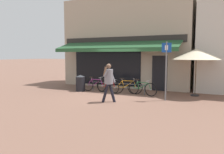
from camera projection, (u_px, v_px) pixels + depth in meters
name	position (u px, v px, depth m)	size (l,w,h in m)	color
ground_plane	(108.00, 95.00, 11.60)	(160.00, 160.00, 0.00)	brown
shop_front	(128.00, 43.00, 15.30)	(8.69, 4.57, 5.95)	tan
bike_rack_rail	(117.00, 85.00, 12.30)	(3.28, 0.04, 0.57)	#47494F
bicycle_purple	(95.00, 85.00, 12.83)	(1.71, 0.52, 0.87)	black
bicycle_red	(108.00, 86.00, 12.47)	(1.63, 0.61, 0.81)	black
bicycle_orange	(126.00, 87.00, 12.05)	(1.77, 0.68, 0.90)	black
bicycle_green	(142.00, 88.00, 11.63)	(1.78, 0.64, 0.87)	black
pedestrian_adult	(109.00, 79.00, 9.87)	(0.60, 0.68, 1.77)	black
litter_bin	(81.00, 83.00, 12.96)	(0.56, 0.56, 0.97)	black
parking_sign	(166.00, 65.00, 10.16)	(0.44, 0.07, 2.76)	slate
cafe_parasol	(196.00, 54.00, 11.29)	(2.50, 2.50, 2.48)	#4C3D2D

